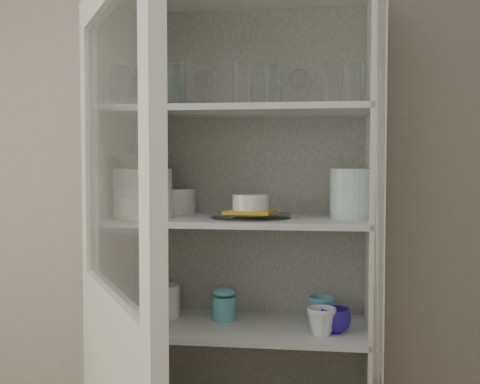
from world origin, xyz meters
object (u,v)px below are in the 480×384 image
Objects in this scene: cupboard_door at (116,373)px; yellow_trivet at (251,212)px; goblet_3 at (299,88)px; mug_teal at (322,309)px; pantry_cabinet at (242,299)px; goblet_0 at (149,92)px; white_ramekin at (251,202)px; goblet_1 at (204,89)px; terracotta_bowl at (143,161)px; cream_bowl at (143,178)px; teal_jar at (224,306)px; goblet_2 at (273,86)px; grey_bowl_stack at (352,194)px; mug_white at (322,321)px; plate_stack_back at (166,201)px; plate_stack_front at (143,202)px; glass_platter at (251,216)px; white_canister at (166,301)px; mug_blue at (335,320)px; measuring_cups at (140,321)px.

cupboard_door is 11.88× the size of yellow_trivet.
mug_teal is at bearing -29.44° from goblet_3.
pantry_cabinet is 13.68× the size of goblet_0.
goblet_3 is 0.49m from white_ramekin.
goblet_1 is 0.99× the size of goblet_3.
goblet_3 is at bearing 18.53° from terracotta_bowl.
goblet_1 reaches higher than mug_teal.
goblet_1 is 0.81× the size of cream_bowl.
goblet_1 is at bearing 149.12° from teal_jar.
cupboard_door is 11.10× the size of goblet_2.
goblet_0 is 0.87m from grey_bowl_stack.
cupboard_door is at bearing -118.79° from goblet_2.
goblet_0 is at bearing 172.71° from grey_bowl_stack.
white_ramekin is 1.29× the size of mug_white.
white_ramekin is at bearing -23.94° from plate_stack_back.
white_ramekin is 0.50m from mug_teal.
yellow_trivet is 0.03m from white_ramekin.
cupboard_door is 0.81m from terracotta_bowl.
goblet_3 is at bearing -0.48° from plate_stack_back.
plate_stack_front is at bearing 157.71° from cupboard_door.
pantry_cabinet is 0.35m from glass_platter.
goblet_3 reaches higher than terracotta_bowl.
plate_stack_back is (-0.05, 0.74, 0.44)m from cupboard_door.
glass_platter reaches higher than mug_teal.
mug_white is (0.26, -0.08, -0.41)m from white_ramekin.
cupboard_door is (-0.27, -0.67, -0.07)m from pantry_cabinet.
plate_stack_front is 0.98× the size of terracotta_bowl.
plate_stack_back reaches higher than white_canister.
goblet_2 is at bearing 0.83° from goblet_0.
goblet_3 is (0.10, 0.04, -0.00)m from goblet_2.
goblet_2 is 1.66× the size of teal_jar.
pantry_cabinet is 0.35m from mug_white.
plate_stack_back is (-0.16, 0.03, -0.44)m from goblet_1.
plate_stack_back is at bearing 156.06° from yellow_trivet.
plate_stack_front is 0.40m from glass_platter.
grey_bowl_stack reaches higher than glass_platter.
goblet_0 reaches higher than grey_bowl_stack.
yellow_trivet is (0.36, -0.16, -0.03)m from plate_stack_back.
glass_platter is 2.68× the size of mug_blue.
teal_jar is 0.99× the size of measuring_cups.
cream_bowl is 0.06m from terracotta_bowl.
grey_bowl_stack is at bearing 1.84° from yellow_trivet.
cupboard_door is 18.35× the size of measuring_cups.
white_canister is (-0.34, 0.08, -0.35)m from glass_platter.
pantry_cabinet reaches higher than teal_jar.
cupboard_door is 1.24m from goblet_3.
terracotta_bowl is 2.01× the size of measuring_cups.
goblet_2 reaches higher than mug_white.
white_ramekin reaches higher than white_canister.
grey_bowl_stack reaches higher than teal_jar.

